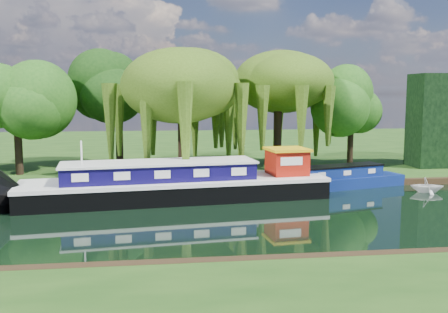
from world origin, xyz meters
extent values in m
plane|color=black|center=(0.00, 0.00, 0.00)|extent=(120.00, 120.00, 0.00)
cube|color=#1A4011|center=(0.00, 34.00, 0.23)|extent=(120.00, 52.00, 0.45)
cube|color=black|center=(-4.68, 4.99, 0.48)|extent=(19.62, 6.46, 1.28)
cube|color=silver|center=(-4.68, 4.99, 1.23)|extent=(19.73, 6.56, 0.24)
cube|color=#0E093F|center=(-5.74, 4.86, 1.87)|extent=(12.21, 4.43, 1.02)
cube|color=silver|center=(-5.74, 4.86, 2.44)|extent=(12.45, 4.67, 0.13)
cube|color=#98160B|center=(2.76, 5.85, 2.16)|extent=(2.61, 2.61, 1.60)
cube|color=gold|center=(2.76, 5.85, 3.05)|extent=(2.90, 2.90, 0.17)
cylinder|color=silver|center=(-10.41, 4.32, 2.64)|extent=(0.11, 0.11, 2.57)
cube|color=navy|center=(6.12, 7.19, 0.34)|extent=(12.33, 5.38, 0.92)
cube|color=navy|center=(6.12, 7.19, 1.18)|extent=(8.66, 3.86, 0.77)
cube|color=black|center=(6.12, 7.19, 1.61)|extent=(8.79, 3.99, 0.10)
cube|color=silver|center=(3.25, 5.53, 1.22)|extent=(0.60, 0.22, 0.33)
cube|color=silver|center=(5.31, 6.13, 1.22)|extent=(0.60, 0.22, 0.33)
cube|color=silver|center=(7.37, 6.73, 1.22)|extent=(0.60, 0.22, 0.33)
cube|color=silver|center=(9.42, 7.33, 1.22)|extent=(0.60, 0.22, 0.33)
imported|color=silver|center=(12.48, 5.18, 0.00)|extent=(2.58, 2.36, 1.15)
cylinder|color=black|center=(-3.98, 11.39, 3.21)|extent=(0.72, 0.72, 5.53)
ellipsoid|color=#355111|center=(-3.98, 11.39, 7.21)|extent=(7.72, 7.72, 4.99)
cylinder|color=black|center=(4.25, 14.89, 3.19)|extent=(0.77, 0.77, 5.47)
ellipsoid|color=#355111|center=(4.25, 14.89, 7.14)|extent=(7.47, 7.47, 4.83)
cylinder|color=black|center=(-16.65, 13.85, 3.71)|extent=(0.64, 0.64, 6.52)
ellipsoid|color=#1D5114|center=(-16.65, 13.85, 6.38)|extent=(5.34, 5.34, 5.34)
cylinder|color=black|center=(-9.28, 18.57, 3.99)|extent=(0.69, 0.69, 7.08)
ellipsoid|color=black|center=(-9.28, 18.57, 6.89)|extent=(5.67, 5.67, 5.67)
cylinder|color=black|center=(11.05, 15.68, 3.34)|extent=(0.55, 0.55, 5.78)
ellipsoid|color=#1D5114|center=(11.05, 15.68, 5.71)|extent=(4.63, 4.63, 4.63)
cube|color=black|center=(19.00, 14.00, 4.45)|extent=(6.00, 3.00, 8.00)
cylinder|color=silver|center=(0.50, 10.50, 1.55)|extent=(0.10, 0.10, 2.20)
sphere|color=white|center=(0.50, 10.50, 2.83)|extent=(0.36, 0.36, 0.36)
cylinder|color=silver|center=(-10.00, 8.40, 0.95)|extent=(0.16, 0.16, 1.00)
cylinder|color=silver|center=(-4.00, 8.40, 0.95)|extent=(0.16, 0.16, 1.00)
cylinder|color=silver|center=(3.00, 8.40, 0.95)|extent=(0.16, 0.16, 1.00)
cylinder|color=silver|center=(9.00, 8.40, 0.95)|extent=(0.16, 0.16, 1.00)
camera|label=1|loc=(-5.63, -26.51, 6.72)|focal=40.00mm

